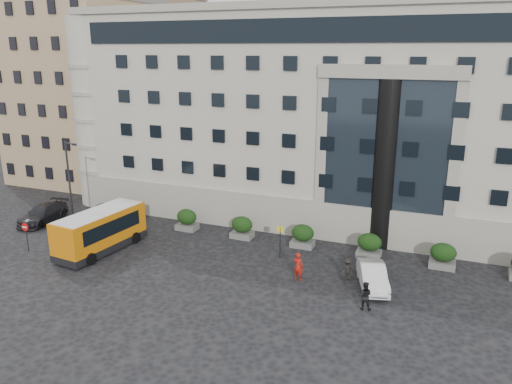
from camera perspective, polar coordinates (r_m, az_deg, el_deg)
ground at (r=35.64m, az=-8.47°, el=-9.16°), size 120.00×120.00×0.00m
civic_building at (r=51.12m, az=9.83°, el=9.01°), size 44.00×24.00×18.00m
entrance_column at (r=39.15m, az=14.52°, el=2.89°), size 1.80×1.80×13.00m
apartment_near at (r=62.87m, az=-18.83°, el=10.60°), size 14.00×14.00×20.00m
apartment_far at (r=78.96m, az=-11.97°, el=12.77°), size 13.00×13.00×22.00m
hedge_a at (r=43.41m, az=-7.92°, el=-3.12°), size 1.80×1.26×1.84m
hedge_b at (r=41.18m, az=-1.60°, el=-4.04°), size 1.80×1.26×1.84m
hedge_c at (r=39.51m, az=5.35°, el=-5.00°), size 1.80×1.26×1.84m
hedge_d at (r=38.47m, az=12.82°, el=-5.94°), size 1.80×1.26×1.84m
hedge_e at (r=38.13m, az=20.59°, el=-6.81°), size 1.80×1.26×1.84m
street_lamp at (r=43.29m, az=-20.46°, el=0.71°), size 1.16×0.18×8.00m
bus_stop_sign at (r=36.98m, az=2.78°, el=-5.11°), size 0.50×0.08×2.52m
no_entry_sign at (r=42.08m, az=-24.83°, el=-4.09°), size 0.64×0.16×2.32m
minibus at (r=40.20m, az=-17.36°, el=-4.09°), size 3.44×7.79×3.15m
red_truck at (r=55.90m, az=-16.28°, el=1.18°), size 2.44×4.92×2.61m
parked_car_b at (r=46.62m, az=-17.04°, el=-2.52°), size 1.77×4.80×1.57m
parked_car_c at (r=48.82m, az=-23.19°, el=-2.31°), size 2.80×5.59×1.56m
parked_car_d at (r=56.25m, az=-15.01°, el=0.75°), size 3.16×5.69×1.51m
white_taxi at (r=33.95m, az=13.18°, el=-9.34°), size 2.94×4.87×1.52m
pedestrian_a at (r=34.02m, az=4.85°, el=-8.47°), size 0.78×0.58×1.97m
pedestrian_b at (r=31.08m, az=12.31°, el=-11.50°), size 0.96×0.81×1.78m
pedestrian_c at (r=34.59m, az=10.39°, el=-8.65°), size 1.13×0.85×1.54m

